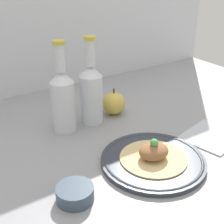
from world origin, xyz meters
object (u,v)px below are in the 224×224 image
(plated_food, at_px, (154,153))
(cider_bottle_left, at_px, (63,98))
(apple, at_px, (114,103))
(dipping_bowl, at_px, (75,193))
(cider_bottle_right, at_px, (90,92))
(plate, at_px, (153,160))

(plated_food, xyz_separation_m, cider_bottle_left, (-0.12, 0.31, 0.08))
(cider_bottle_left, height_order, apple, cider_bottle_left)
(cider_bottle_left, relative_size, dipping_bowl, 3.31)
(cider_bottle_right, bearing_deg, cider_bottle_left, 180.00)
(plate, relative_size, apple, 2.97)
(plate, relative_size, cider_bottle_left, 0.98)
(plated_food, bearing_deg, plate, -75.96)
(apple, bearing_deg, cider_bottle_right, -174.15)
(plate, distance_m, apple, 0.33)
(apple, bearing_deg, plated_food, -104.02)
(apple, bearing_deg, dipping_bowl, -134.74)
(plate, distance_m, plated_food, 0.02)
(plated_food, distance_m, apple, 0.33)
(plate, height_order, plated_food, plated_food)
(apple, relative_size, dipping_bowl, 1.09)
(cider_bottle_left, relative_size, cider_bottle_right, 1.00)
(cider_bottle_left, bearing_deg, plate, -68.31)
(plated_food, xyz_separation_m, cider_bottle_right, (-0.02, 0.31, 0.08))
(cider_bottle_left, bearing_deg, apple, 2.95)
(cider_bottle_right, relative_size, apple, 3.03)
(plated_food, xyz_separation_m, apple, (0.08, 0.32, 0.01))
(cider_bottle_left, xyz_separation_m, cider_bottle_right, (0.10, 0.00, 0.00))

